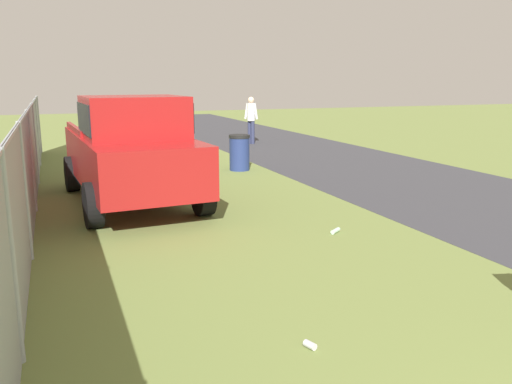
% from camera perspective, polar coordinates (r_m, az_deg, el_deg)
% --- Properties ---
extents(pickup_truck, '(4.93, 2.40, 2.09)m').
position_cam_1_polar(pickup_truck, '(10.34, -13.47, 4.71)').
color(pickup_truck, maroon).
rests_on(pickup_truck, ground).
extents(trash_bin, '(0.56, 0.56, 0.95)m').
position_cam_1_polar(trash_bin, '(13.98, -1.82, 4.33)').
color(trash_bin, navy).
rests_on(trash_bin, ground).
extents(pedestrian, '(0.40, 0.43, 1.75)m').
position_cam_1_polar(pedestrian, '(19.73, -0.54, 8.21)').
color(pedestrian, '#2D3351').
rests_on(pedestrian, ground).
extents(fence_section, '(19.81, 0.07, 1.86)m').
position_cam_1_polar(fence_section, '(8.90, -23.56, 2.22)').
color(fence_section, '#9EA3A8').
rests_on(fence_section, ground).
extents(litter_can_near_hydrant, '(0.13, 0.10, 0.07)m').
position_cam_1_polar(litter_can_near_hydrant, '(4.96, 5.91, -16.25)').
color(litter_can_near_hydrant, silver).
rests_on(litter_can_near_hydrant, ground).
extents(litter_bottle_by_mailbox, '(0.19, 0.22, 0.07)m').
position_cam_1_polar(litter_bottle_by_mailbox, '(8.41, 8.65, -4.20)').
color(litter_bottle_by_mailbox, '#B2D8BF').
rests_on(litter_bottle_by_mailbox, ground).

